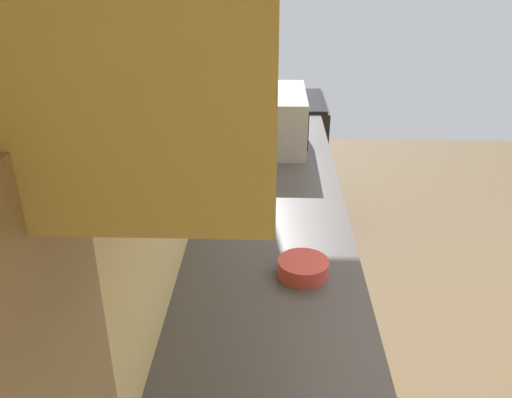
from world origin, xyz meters
The scene contains 5 objects.
wall_back centered at (0.00, 1.76, 1.40)m, with size 4.44×0.12×2.81m, color #E7CB82.
counter_run centered at (-0.42, 1.40, 0.45)m, with size 3.46×0.62×0.90m.
oven_range centered at (1.61, 1.37, 0.47)m, with size 0.62×0.67×1.08m.
microwave centered at (0.75, 1.42, 1.04)m, with size 0.53×0.40×0.29m.
bowl centered at (-0.48, 1.29, 0.93)m, with size 0.16×0.16×0.05m.
Camera 1 is at (-1.91, 1.40, 1.86)m, focal length 37.01 mm.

